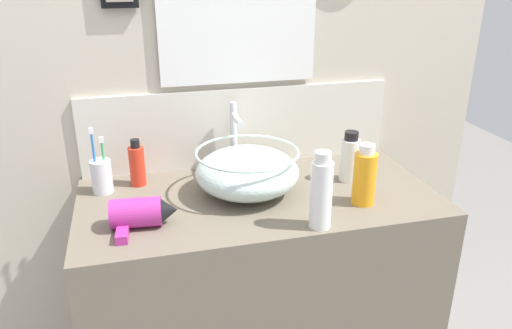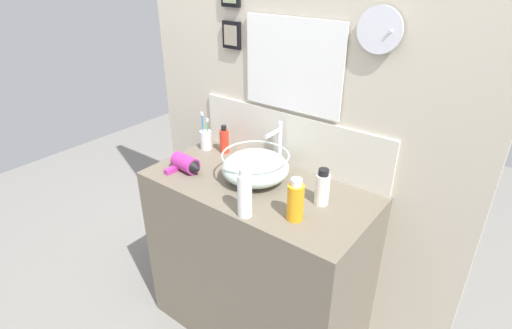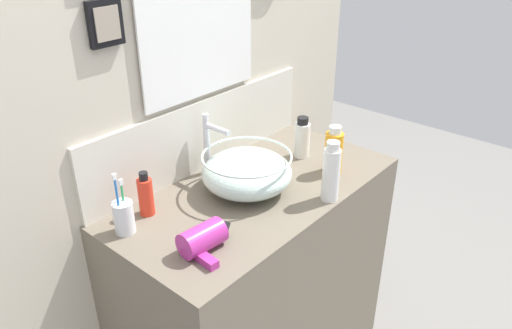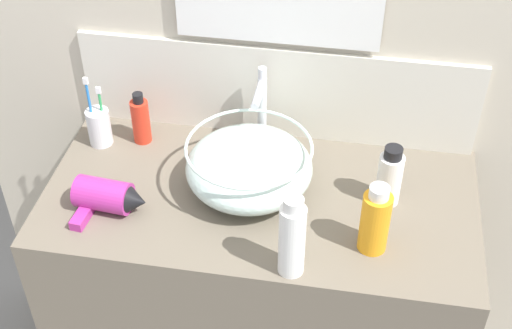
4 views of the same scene
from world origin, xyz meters
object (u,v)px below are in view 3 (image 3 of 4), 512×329
object	(u,v)px
glass_bowl_sink	(247,172)
toothbrush_cup	(124,217)
spray_bottle	(146,196)
hair_drier	(207,237)
shampoo_bottle	(331,173)
lotion_bottle	(334,151)
soap_dispenser	(302,138)
faucet	(209,141)

from	to	relation	value
glass_bowl_sink	toothbrush_cup	world-z (taller)	toothbrush_cup
spray_bottle	hair_drier	bearing A→B (deg)	-90.10
hair_drier	shampoo_bottle	world-z (taller)	shampoo_bottle
hair_drier	lotion_bottle	world-z (taller)	lotion_bottle
lotion_bottle	hair_drier	bearing A→B (deg)	178.32
toothbrush_cup	shampoo_bottle	world-z (taller)	shampoo_bottle
hair_drier	toothbrush_cup	size ratio (longest dim) A/B	0.87
shampoo_bottle	spray_bottle	world-z (taller)	shampoo_bottle
soap_dispenser	glass_bowl_sink	bearing A→B (deg)	-177.53
glass_bowl_sink	soap_dispenser	distance (m)	0.34
faucet	soap_dispenser	world-z (taller)	faucet
shampoo_bottle	glass_bowl_sink	bearing A→B (deg)	119.00
toothbrush_cup	shampoo_bottle	distance (m)	0.67
toothbrush_cup	spray_bottle	size ratio (longest dim) A/B	1.38
faucet	toothbrush_cup	xyz separation A→B (m)	(-0.42, -0.06, -0.08)
shampoo_bottle	lotion_bottle	size ratio (longest dim) A/B	1.17
faucet	shampoo_bottle	size ratio (longest dim) A/B	1.10
faucet	shampoo_bottle	distance (m)	0.45
hair_drier	shampoo_bottle	distance (m)	0.47
toothbrush_cup	spray_bottle	distance (m)	0.11
toothbrush_cup	shampoo_bottle	xyz separation A→B (m)	(0.56, -0.36, 0.05)
glass_bowl_sink	faucet	xyz separation A→B (m)	(0.00, 0.18, 0.06)
hair_drier	shampoo_bottle	bearing A→B (deg)	-14.59
glass_bowl_sink	shampoo_bottle	xyz separation A→B (m)	(0.14, -0.25, 0.03)
shampoo_bottle	spray_bottle	size ratio (longest dim) A/B	1.41
glass_bowl_sink	spray_bottle	size ratio (longest dim) A/B	2.06
glass_bowl_sink	soap_dispenser	size ratio (longest dim) A/B	1.90
lotion_bottle	shampoo_bottle	bearing A→B (deg)	-149.87
faucet	soap_dispenser	size ratio (longest dim) A/B	1.43
soap_dispenser	spray_bottle	xyz separation A→B (m)	(-0.65, 0.13, -0.01)
spray_bottle	lotion_bottle	distance (m)	0.69
glass_bowl_sink	shampoo_bottle	world-z (taller)	shampoo_bottle
glass_bowl_sink	toothbrush_cup	xyz separation A→B (m)	(-0.42, 0.12, -0.02)
glass_bowl_sink	lotion_bottle	xyz separation A→B (m)	(0.31, -0.15, 0.01)
toothbrush_cup	soap_dispenser	xyz separation A→B (m)	(0.76, -0.10, 0.02)
hair_drier	shampoo_bottle	size ratio (longest dim) A/B	0.85
hair_drier	lotion_bottle	bearing A→B (deg)	-1.68
hair_drier	soap_dispenser	distance (m)	0.67
faucet	spray_bottle	world-z (taller)	faucet
faucet	lotion_bottle	bearing A→B (deg)	-46.47
shampoo_bottle	spray_bottle	distance (m)	0.60
soap_dispenser	lotion_bottle	size ratio (longest dim) A/B	0.90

